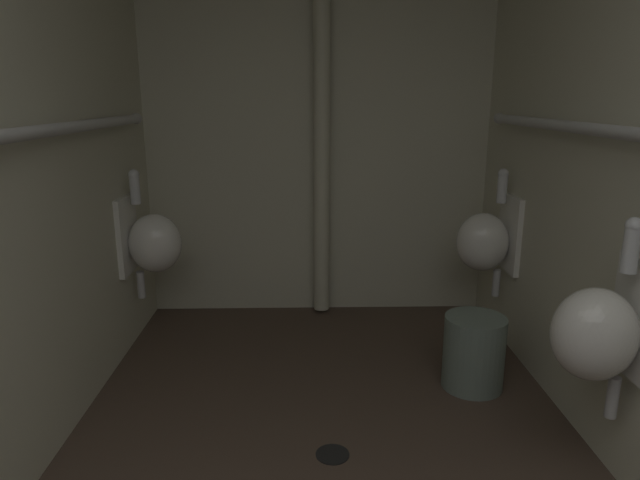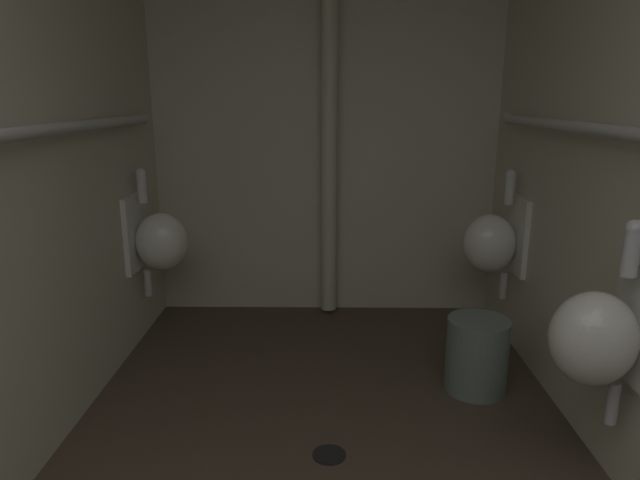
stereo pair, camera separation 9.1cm
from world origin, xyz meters
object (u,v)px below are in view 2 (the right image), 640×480
Objects in this scene: urinal_left_mid at (158,240)px; urinal_right_far at (493,242)px; floor_drain at (329,454)px; standpipe_back_wall at (329,123)px; urinal_right_mid at (600,336)px; waste_bin at (477,355)px.

urinal_right_far is at bearing -0.50° from urinal_left_mid.
floor_drain is (-0.94, -1.10, -0.62)m from urinal_right_far.
urinal_right_far reaches higher than floor_drain.
floor_drain is (0.00, -1.58, -1.26)m from standpipe_back_wall.
urinal_left_mid is 1.00× the size of urinal_right_mid.
urinal_right_far is (1.93, -0.02, 0.00)m from urinal_left_mid.
urinal_right_mid is 2.11m from standpipe_back_wall.
urinal_right_mid is 0.89m from waste_bin.
floor_drain is (0.99, -1.12, -0.62)m from urinal_left_mid.
urinal_left_mid is at bearing 179.50° from urinal_right_far.
waste_bin reaches higher than floor_drain.
waste_bin is (-0.21, -0.55, -0.44)m from urinal_right_far.
urinal_left_mid is at bearing 145.76° from urinal_right_mid.
standpipe_back_wall is 17.75× the size of floor_drain.
urinal_right_far is at bearing 90.00° from urinal_right_mid.
floor_drain is at bearing -143.17° from waste_bin.
urinal_left_mid is 1.00× the size of urinal_right_far.
urinal_right_mid is 5.39× the size of floor_drain.
urinal_left_mid and urinal_right_far have the same top height.
waste_bin is (-0.21, 0.75, -0.44)m from urinal_right_mid.
urinal_right_far is (0.00, 1.30, 0.00)m from urinal_right_mid.
standpipe_back_wall reaches higher than waste_bin.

